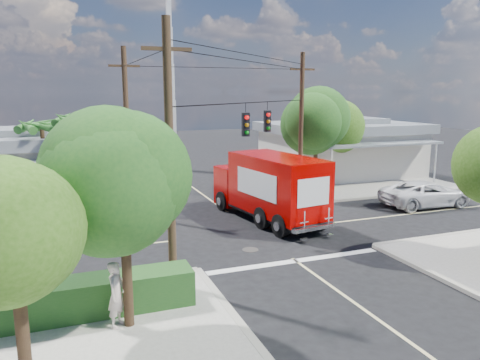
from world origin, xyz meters
TOP-DOWN VIEW (x-y plane):
  - ground at (0.00, 0.00)m, footprint 120.00×120.00m
  - sidewalk_ne at (10.88, 10.88)m, footprint 14.12×14.12m
  - sidewalk_nw at (-10.88, 10.88)m, footprint 14.12×14.12m
  - road_markings at (0.00, -1.47)m, footprint 32.00×32.00m
  - building_ne at (12.50, 11.97)m, footprint 11.80×10.20m
  - building_nw at (-12.00, 12.46)m, footprint 10.80×10.20m
  - radio_tower at (0.50, 20.00)m, footprint 0.80×0.80m
  - tree_sw_front at (-6.99, -7.54)m, footprint 3.88×3.78m
  - tree_sw_back at (-9.49, -10.04)m, footprint 3.56×3.42m
  - tree_ne_front at (7.21, 6.76)m, footprint 4.21×4.14m
  - tree_ne_back at (9.81, 8.96)m, footprint 3.77×3.66m
  - palm_nw_front at (-7.50, 7.50)m, footprint 3.01×3.08m
  - palm_nw_back at (-9.50, 9.00)m, footprint 3.01×3.08m
  - utility_poles at (-1.58, 1.60)m, footprint 12.00×10.68m
  - picket_fence at (-7.80, -5.60)m, footprint 5.94×0.06m
  - hedge_sw at (-8.00, -6.40)m, footprint 6.20×1.20m
  - vending_boxes at (6.50, 6.20)m, footprint 1.90×0.50m
  - delivery_truck at (1.49, 1.64)m, footprint 3.67×8.36m
  - parked_car at (11.45, 1.16)m, footprint 5.52×2.73m
  - pedestrian at (-7.30, -7.45)m, footprint 0.77×0.83m

SIDE VIEW (x-z plane):
  - ground at x=0.00m, z-range 0.00..0.00m
  - road_markings at x=0.00m, z-range 0.00..0.01m
  - sidewalk_ne at x=10.88m, z-range 0.00..0.14m
  - sidewalk_nw at x=-10.88m, z-range 0.00..0.14m
  - picket_fence at x=-7.80m, z-range 0.18..1.18m
  - hedge_sw at x=-8.00m, z-range 0.14..1.24m
  - vending_boxes at x=6.50m, z-range 0.14..1.24m
  - parked_car at x=11.45m, z-range 0.00..1.51m
  - pedestrian at x=-7.30m, z-range 0.14..2.05m
  - delivery_truck at x=1.49m, z-range 0.03..3.53m
  - building_nw at x=-12.00m, z-range 0.07..4.37m
  - building_ne at x=12.50m, z-range 0.07..4.57m
  - tree_sw_back at x=-9.49m, z-range 1.19..6.60m
  - tree_ne_back at x=9.81m, z-range 1.27..7.10m
  - tree_sw_front at x=-6.99m, z-range 1.32..7.35m
  - palm_nw_back at x=-9.50m, z-range 2.08..7.27m
  - utility_poles at x=-1.58m, z-range 0.17..9.17m
  - tree_ne_front at x=7.21m, z-range 1.44..8.09m
  - palm_nw_front at x=-7.50m, z-range 2.25..7.84m
  - radio_tower at x=0.50m, z-range -2.86..14.14m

